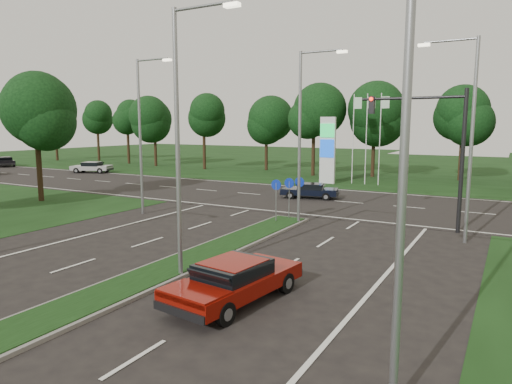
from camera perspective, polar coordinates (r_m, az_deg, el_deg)
The scene contains 18 objects.
ground at distance 13.31m, azimuth -29.38°, elevation -16.00°, with size 160.00×160.00×0.00m, color black.
verge_far at distance 62.20m, azimuth 19.53°, elevation 3.01°, with size 160.00×50.00×0.02m, color black.
cross_road at distance 32.31m, azimuth 9.84°, elevation -1.14°, with size 160.00×12.00×0.02m, color black.
median_kerb at distance 15.53m, azimuth -16.47°, elevation -11.54°, with size 2.00×26.00×0.12m, color slate.
streetlight_median_near at distance 15.43m, azimuth -9.25°, elevation 7.60°, with size 2.53×0.22×9.00m.
streetlight_median_far at distance 24.07m, azimuth 5.92°, elevation 7.88°, with size 2.53×0.22×9.00m.
streetlight_left_far at distance 27.58m, azimuth -14.02°, elevation 7.73°, with size 2.53×0.22×9.00m.
streetlight_right_far at distance 22.13m, azimuth 24.91°, elevation 7.13°, with size 2.53×0.22×9.00m.
streetlight_right_near at distance 8.26m, azimuth 16.75°, elevation 6.81°, with size 2.53×0.22×9.00m.
traffic_signal at distance 24.31m, azimuth 21.44°, elevation 6.36°, with size 5.10×0.42×7.00m.
median_signs at distance 25.10m, azimuth 4.08°, elevation 0.21°, with size 1.16×1.76×2.38m.
gas_pylon at distance 41.73m, azimuth 9.25°, elevation 5.40°, with size 5.80×1.26×8.00m.
tree_left_far at distance 34.85m, azimuth -25.85°, elevation 8.93°, with size 5.20×5.20×8.86m.
treeline_far at distance 47.21m, azimuth 16.81°, elevation 9.90°, with size 6.00×6.00×9.90m.
red_sedan at distance 13.88m, azimuth -2.68°, elevation -10.87°, with size 2.44×4.82×1.27m.
navy_sedan at distance 33.19m, azimuth 6.74°, elevation 0.21°, with size 4.27×2.54×1.10m.
far_car_a at distance 54.03m, azimuth -19.85°, elevation 2.96°, with size 4.63×3.34×1.23m.
far_car_c at distance 67.08m, azimuth -28.94°, elevation 3.37°, with size 4.67×3.36×1.24m.
Camera 1 is at (10.63, -6.06, 5.25)m, focal length 32.00 mm.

